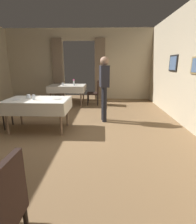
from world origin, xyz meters
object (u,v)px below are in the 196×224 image
object	(u,v)px
dining_table_mid	(38,103)
glass_mid_d	(34,97)
person_waiter_by_doorway	(104,84)
glass_mid_a	(29,96)
chair_far_right	(95,91)
glass_far_b	(74,85)
dining_table_far	(68,87)
flower_vase_far	(74,81)
plate_mid_b	(17,100)
glass_far_c	(63,84)
plate_mid_c	(57,99)

from	to	relation	value
dining_table_mid	glass_mid_d	size ratio (longest dim) A/B	12.30
dining_table_mid	person_waiter_by_doorway	world-z (taller)	person_waiter_by_doorway
glass_mid_a	chair_far_right	bearing A→B (deg)	61.84
glass_far_b	dining_table_far	bearing A→B (deg)	141.63
dining_table_mid	glass_far_b	xyz separation A→B (m)	(0.42, 2.56, 0.15)
person_waiter_by_doorway	glass_mid_d	bearing A→B (deg)	-152.66
glass_mid_a	flower_vase_far	bearing A→B (deg)	79.70
glass_mid_a	plate_mid_b	world-z (taller)	glass_mid_a
chair_far_right	flower_vase_far	bearing A→B (deg)	156.25
person_waiter_by_doorway	dining_table_mid	bearing A→B (deg)	-154.63
glass_mid_a	flower_vase_far	size ratio (longest dim) A/B	0.46
dining_table_far	plate_mid_b	world-z (taller)	plate_mid_b
plate_mid_b	glass_mid_a	bearing A→B (deg)	42.80
plate_mid_b	chair_far_right	bearing A→B (deg)	60.28
flower_vase_far	glass_far_c	xyz separation A→B (m)	(-0.34, -0.48, -0.06)
dining_table_far	glass_mid_d	distance (m)	2.90
glass_mid_a	plate_mid_b	size ratio (longest dim) A/B	0.47
glass_far_b	glass_mid_a	bearing A→B (deg)	-105.12
chair_far_right	glass_far_b	bearing A→B (deg)	-165.08
flower_vase_far	glass_far_b	size ratio (longest dim) A/B	2.05
dining_table_mid	chair_far_right	size ratio (longest dim) A/B	1.55
dining_table_far	glass_mid_d	world-z (taller)	glass_mid_d
dining_table_far	glass_far_c	world-z (taller)	glass_far_c
plate_mid_c	person_waiter_by_doorway	bearing A→B (deg)	32.76
dining_table_mid	plate_mid_b	distance (m)	0.47
glass_mid_a	glass_far_b	bearing A→B (deg)	74.88
plate_mid_c	glass_mid_d	xyz separation A→B (m)	(-0.49, -0.12, 0.05)
plate_mid_b	glass_far_c	bearing A→B (deg)	81.38
plate_mid_c	dining_table_mid	bearing A→B (deg)	-176.73
dining_table_far	glass_far_c	bearing A→B (deg)	-137.75
plate_mid_b	glass_mid_d	size ratio (longest dim) A/B	1.69
glass_mid_a	glass_mid_d	bearing A→B (deg)	-42.39
chair_far_right	plate_mid_c	distance (m)	2.85
chair_far_right	glass_mid_d	distance (m)	3.13
glass_far_c	person_waiter_by_doorway	size ratio (longest dim) A/B	0.06
plate_mid_b	glass_far_b	xyz separation A→B (m)	(0.87, 2.66, 0.04)
dining_table_mid	plate_mid_c	size ratio (longest dim) A/B	6.67
chair_far_right	flower_vase_far	world-z (taller)	flower_vase_far
chair_far_right	flower_vase_far	size ratio (longest dim) A/B	4.57
glass_mid_d	glass_far_c	distance (m)	2.77
plate_mid_b	glass_far_c	world-z (taller)	glass_far_c
chair_far_right	glass_mid_d	world-z (taller)	chair_far_right
glass_mid_a	person_waiter_by_doorway	bearing A→B (deg)	19.73
dining_table_mid	glass_mid_a	xyz separation A→B (m)	(-0.24, 0.09, 0.14)
glass_mid_a	person_waiter_by_doorway	world-z (taller)	person_waiter_by_doorway
plate_mid_c	flower_vase_far	world-z (taller)	flower_vase_far
glass_far_b	flower_vase_far	bearing A→B (deg)	100.71
glass_mid_a	glass_mid_d	distance (m)	0.27
glass_far_c	dining_table_mid	bearing A→B (deg)	-89.44
dining_table_far	flower_vase_far	world-z (taller)	flower_vase_far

